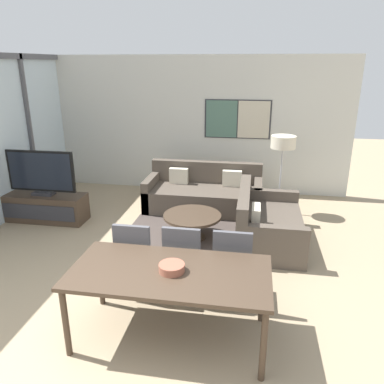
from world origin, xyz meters
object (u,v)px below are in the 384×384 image
tv_console (46,207)px  sofa_main (204,194)px  floor_lamp (283,146)px  dining_chair_centre (183,258)px  television (41,173)px  dining_chair_left (136,255)px  sofa_side (264,226)px  fruit_bowl (172,267)px  dining_table (170,277)px  dining_chair_right (232,262)px  coffee_table (192,221)px

tv_console → sofa_main: bearing=21.8°
tv_console → floor_lamp: size_ratio=0.99×
sofa_main → dining_chair_centre: dining_chair_centre is taller
television → tv_console: bearing=-90.0°
dining_chair_left → television: bearing=140.2°
tv_console → sofa_side: size_ratio=0.86×
tv_console → fruit_bowl: bearing=-42.0°
dining_table → dining_chair_centre: bearing=90.0°
sofa_side → dining_chair_centre: 1.90m
dining_chair_right → television: bearing=151.2°
tv_console → floor_lamp: floor_lamp is taller
television → dining_table: bearing=-42.1°
floor_lamp → sofa_side: bearing=-102.7°
sofa_side → floor_lamp: (0.29, 1.28, 0.98)m
fruit_bowl → sofa_side: bearing=68.5°
television → dining_chair_right: (3.38, -1.86, -0.34)m
dining_chair_right → floor_lamp: bearing=77.0°
coffee_table → fruit_bowl: size_ratio=3.61×
fruit_bowl → tv_console: bearing=138.0°
dining_chair_centre → floor_lamp: bearing=67.1°
fruit_bowl → floor_lamp: floor_lamp is taller
sofa_side → dining_chair_centre: size_ratio=1.75×
sofa_main → dining_table: bearing=-87.4°
sofa_main → dining_chair_left: (-0.40, -2.94, 0.25)m
tv_console → sofa_main: (2.66, 1.06, 0.03)m
dining_table → dining_chair_left: bearing=130.0°
tv_console → dining_chair_right: (3.38, -1.86, 0.28)m
sofa_main → dining_chair_left: size_ratio=2.27×
dining_chair_right → floor_lamp: (0.67, 2.91, 0.73)m
sofa_side → dining_chair_centre: bearing=149.9°
dining_chair_centre → fruit_bowl: bearing=-88.0°
coffee_table → dining_chair_left: (-0.40, -1.60, 0.22)m
sofa_main → dining_table: sofa_main is taller
dining_chair_right → sofa_side: bearing=76.7°
tv_console → dining_chair_right: bearing=-28.8°
dining_chair_centre → dining_chair_left: bearing=-177.8°
dining_table → dining_chair_left: (-0.56, 0.67, -0.17)m
sofa_side → dining_chair_left: size_ratio=1.75×
television → coffee_table: bearing=-6.1°
television → dining_table: (2.82, -2.55, -0.17)m
tv_console → television: 0.63m
dining_chair_right → fruit_bowl: (-0.54, -0.70, 0.28)m
dining_chair_centre → floor_lamp: size_ratio=0.66×
dining_table → dining_chair_centre: (-0.00, 0.69, -0.17)m
tv_console → floor_lamp: bearing=14.5°
floor_lamp → sofa_main: bearing=179.5°
coffee_table → dining_table: size_ratio=0.47×
tv_console → dining_chair_centre: size_ratio=1.51×
tv_console → sofa_side: sofa_side is taller
tv_console → sofa_main: size_ratio=0.66×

